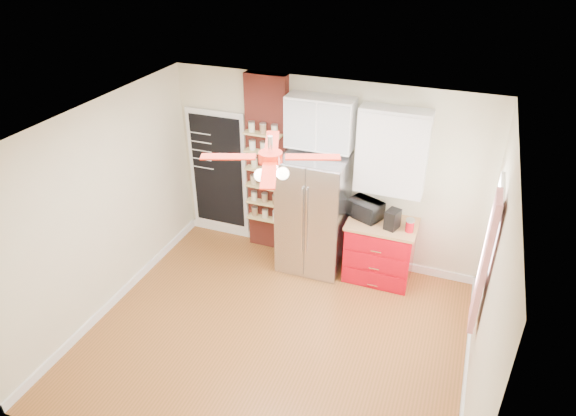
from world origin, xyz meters
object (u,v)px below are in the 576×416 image
at_px(canister_left, 410,226).
at_px(pantry_jar_oats, 254,162).
at_px(ceiling_fan, 270,157).
at_px(fridge, 313,214).
at_px(toaster_oven, 365,209).
at_px(red_cabinet, 380,250).
at_px(coffee_maker, 393,219).

height_order(canister_left, pantry_jar_oats, pantry_jar_oats).
bearing_deg(ceiling_fan, canister_left, 50.97).
xyz_separation_m(fridge, pantry_jar_oats, (-0.96, 0.17, 0.56)).
xyz_separation_m(toaster_oven, canister_left, (0.64, -0.16, -0.05)).
xyz_separation_m(fridge, red_cabinet, (0.97, 0.05, -0.42)).
bearing_deg(red_cabinet, pantry_jar_oats, 176.46).
height_order(coffee_maker, pantry_jar_oats, pantry_jar_oats).
height_order(coffee_maker, canister_left, coffee_maker).
height_order(fridge, canister_left, fridge).
bearing_deg(toaster_oven, fridge, -146.81).
bearing_deg(ceiling_fan, fridge, 91.76).
height_order(fridge, coffee_maker, fridge).
distance_m(fridge, toaster_oven, 0.73).
height_order(red_cabinet, canister_left, canister_left).
height_order(ceiling_fan, canister_left, ceiling_fan).
relative_size(fridge, toaster_oven, 3.89).
relative_size(fridge, ceiling_fan, 1.25).
relative_size(toaster_oven, canister_left, 2.94).
xyz_separation_m(red_cabinet, toaster_oven, (-0.27, 0.07, 0.57)).
bearing_deg(canister_left, fridge, 178.36).
xyz_separation_m(coffee_maker, pantry_jar_oats, (-2.06, 0.20, 0.41)).
xyz_separation_m(ceiling_fan, toaster_oven, (0.65, 1.75, -1.40)).
bearing_deg(coffee_maker, red_cabinet, 165.62).
relative_size(ceiling_fan, coffee_maker, 5.24).
distance_m(toaster_oven, coffee_maker, 0.43).
xyz_separation_m(red_cabinet, coffee_maker, (0.14, -0.08, 0.58)).
bearing_deg(pantry_jar_oats, red_cabinet, -3.54).
distance_m(canister_left, pantry_jar_oats, 2.35).
xyz_separation_m(toaster_oven, pantry_jar_oats, (-1.66, 0.05, 0.42)).
bearing_deg(toaster_oven, canister_left, 9.81).
relative_size(red_cabinet, canister_left, 6.14).
xyz_separation_m(fridge, ceiling_fan, (0.05, -1.63, 1.55)).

